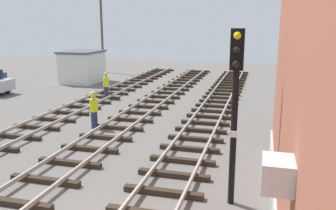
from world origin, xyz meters
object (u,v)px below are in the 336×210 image
object	(u,v)px
track_worker_foreground	(94,110)
track_worker_distant	(106,85)
control_hut	(82,67)
utility_pole_far	(102,30)
signal_mast	(235,97)

from	to	relation	value
track_worker_foreground	track_worker_distant	xyz separation A→B (m)	(-2.39, 6.63, 0.00)
control_hut	track_worker_distant	bearing A→B (deg)	-49.93
control_hut	track_worker_foreground	xyz separation A→B (m)	(7.38, -12.56, -0.46)
utility_pole_far	track_worker_distant	size ratio (longest dim) A/B	4.55
track_worker_foreground	signal_mast	bearing A→B (deg)	-39.05
signal_mast	control_hut	distance (m)	23.68
control_hut	track_worker_distant	distance (m)	7.76
control_hut	signal_mast	bearing A→B (deg)	-51.53
signal_mast	utility_pole_far	distance (m)	29.61
utility_pole_far	track_worker_distant	bearing A→B (deg)	-63.94
control_hut	utility_pole_far	bearing A→B (deg)	99.59
control_hut	track_worker_distant	world-z (taller)	control_hut
signal_mast	utility_pole_far	world-z (taller)	utility_pole_far
control_hut	track_worker_foreground	bearing A→B (deg)	-59.56
signal_mast	track_worker_distant	bearing A→B (deg)	127.69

